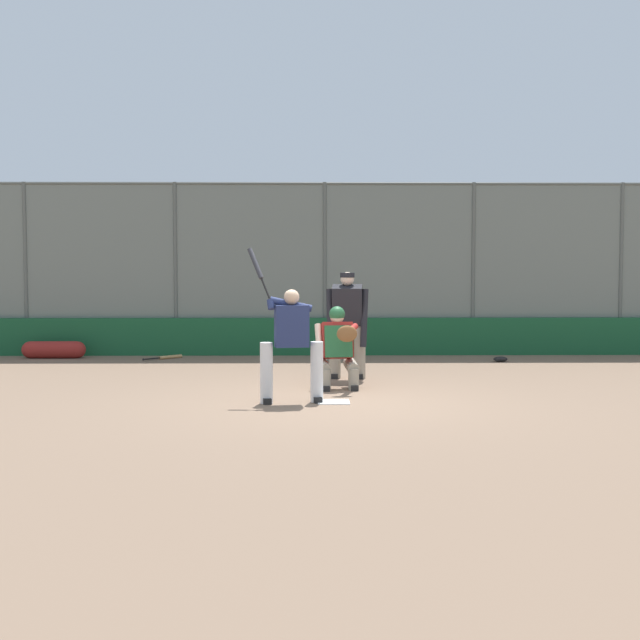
# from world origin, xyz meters

# --- Properties ---
(ground_plane) EXTENTS (160.00, 160.00, 0.00)m
(ground_plane) POSITION_xyz_m (0.00, 0.00, 0.00)
(ground_plane) COLOR #7A604C
(home_plate_marker) EXTENTS (0.43, 0.43, 0.01)m
(home_plate_marker) POSITION_xyz_m (0.00, 0.00, 0.01)
(home_plate_marker) COLOR white
(home_plate_marker) RESTS_ON ground_plane
(backstop_fence) EXTENTS (18.21, 0.08, 3.50)m
(backstop_fence) POSITION_xyz_m (0.00, -6.15, 1.84)
(backstop_fence) COLOR #515651
(backstop_fence) RESTS_ON ground_plane
(padding_wall) EXTENTS (17.77, 0.18, 0.75)m
(padding_wall) POSITION_xyz_m (0.00, -6.05, 0.38)
(padding_wall) COLOR #19512D
(padding_wall) RESTS_ON ground_plane
(bleachers_beyond) EXTENTS (12.69, 1.95, 1.16)m
(bleachers_beyond) POSITION_xyz_m (-1.90, -8.30, 0.38)
(bleachers_beyond) COLOR slate
(bleachers_beyond) RESTS_ON ground_plane
(batter_at_plate) EXTENTS (1.05, 0.57, 2.09)m
(batter_at_plate) POSITION_xyz_m (0.58, 0.02, 0.83)
(batter_at_plate) COLOR silver
(batter_at_plate) RESTS_ON ground_plane
(catcher_behind_plate) EXTENTS (0.68, 0.79, 1.23)m
(catcher_behind_plate) POSITION_xyz_m (-0.10, -1.28, 0.64)
(catcher_behind_plate) COLOR gray
(catcher_behind_plate) RESTS_ON ground_plane
(umpire_home) EXTENTS (0.70, 0.46, 1.73)m
(umpire_home) POSITION_xyz_m (-0.29, -2.42, 0.93)
(umpire_home) COLOR gray
(umpire_home) RESTS_ON ground_plane
(spare_bat_near_backstop) EXTENTS (0.68, 0.66, 0.07)m
(spare_bat_near_backstop) POSITION_xyz_m (3.08, -5.38, 0.03)
(spare_bat_near_backstop) COLOR black
(spare_bat_near_backstop) RESTS_ON ground_plane
(fielding_glove_on_dirt) EXTENTS (0.27, 0.21, 0.10)m
(fielding_glove_on_dirt) POSITION_xyz_m (-3.30, -4.80, 0.05)
(fielding_glove_on_dirt) COLOR black
(fielding_glove_on_dirt) RESTS_ON ground_plane
(equipment_bag_dugout_side) EXTENTS (1.25, 0.33, 0.33)m
(equipment_bag_dugout_side) POSITION_xyz_m (5.34, -5.54, 0.17)
(equipment_bag_dugout_side) COLOR maroon
(equipment_bag_dugout_side) RESTS_ON ground_plane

